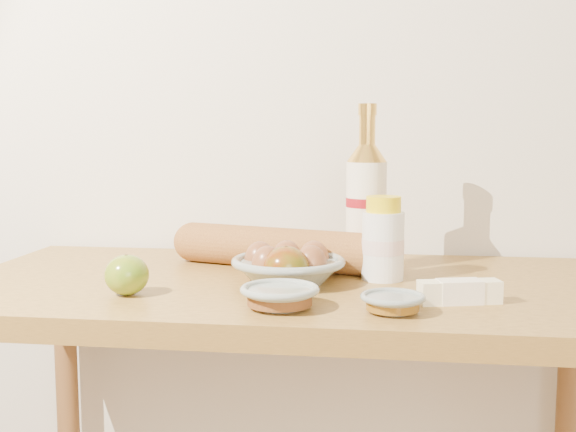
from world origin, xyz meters
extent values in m
cube|color=silver|center=(0.00, 1.51, 1.30)|extent=(3.50, 0.02, 2.60)
cube|color=#AC7F37|center=(0.00, 1.18, 0.88)|extent=(1.20, 0.60, 0.04)
cylinder|color=white|center=(0.13, 1.30, 1.00)|extent=(0.10, 0.10, 0.21)
cylinder|color=maroon|center=(0.13, 1.30, 1.03)|extent=(0.10, 0.10, 0.02)
cone|color=gold|center=(0.13, 1.30, 1.12)|extent=(0.10, 0.10, 0.03)
cylinder|color=gold|center=(0.13, 1.30, 1.17)|extent=(0.04, 0.04, 0.05)
cylinder|color=gold|center=(0.13, 1.30, 1.21)|extent=(0.05, 0.05, 0.02)
cylinder|color=white|center=(0.16, 1.21, 0.96)|extent=(0.10, 0.10, 0.12)
cylinder|color=beige|center=(0.16, 1.21, 0.96)|extent=(0.10, 0.10, 0.03)
cylinder|color=yellow|center=(0.16, 1.21, 1.04)|extent=(0.08, 0.08, 0.03)
torus|color=gray|center=(0.00, 1.16, 0.94)|extent=(0.24, 0.24, 0.02)
ellipsoid|color=brown|center=(-0.03, 1.13, 0.94)|extent=(0.07, 0.07, 0.07)
ellipsoid|color=brown|center=(0.04, 1.15, 0.94)|extent=(0.07, 0.07, 0.07)
ellipsoid|color=brown|center=(-0.01, 1.19, 0.94)|extent=(0.07, 0.07, 0.07)
ellipsoid|color=brown|center=(-0.05, 1.17, 0.94)|extent=(0.07, 0.07, 0.07)
ellipsoid|color=brown|center=(0.04, 1.20, 0.94)|extent=(0.07, 0.07, 0.07)
cylinder|color=#A76C33|center=(-0.03, 1.29, 0.94)|extent=(0.40, 0.19, 0.08)
sphere|color=#A76C33|center=(-0.22, 1.34, 0.94)|extent=(0.10, 0.10, 0.08)
sphere|color=#A76C33|center=(0.16, 1.23, 0.94)|extent=(0.10, 0.10, 0.08)
ellipsoid|color=olive|center=(-0.25, 1.03, 0.93)|extent=(0.09, 0.09, 0.07)
cylinder|color=#493418|center=(-0.25, 1.03, 0.96)|extent=(0.01, 0.01, 0.01)
ellipsoid|color=#8E0C07|center=(0.00, 1.12, 0.94)|extent=(0.10, 0.10, 0.07)
cylinder|color=#4D3419|center=(0.00, 1.12, 0.97)|extent=(0.01, 0.01, 0.01)
torus|color=gray|center=(0.01, 0.98, 0.93)|extent=(0.14, 0.14, 0.01)
cylinder|color=brown|center=(0.01, 0.98, 0.92)|extent=(0.11, 0.11, 0.02)
torus|color=gray|center=(0.18, 0.98, 0.92)|extent=(0.11, 0.11, 0.01)
cylinder|color=brown|center=(0.18, 0.98, 0.91)|extent=(0.09, 0.09, 0.02)
cube|color=#FFF5C5|center=(0.28, 1.05, 0.92)|extent=(0.13, 0.07, 0.04)
cube|color=white|center=(0.28, 1.05, 0.92)|extent=(0.07, 0.05, 0.04)
camera|label=1|loc=(0.17, -0.07, 1.17)|focal=45.00mm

